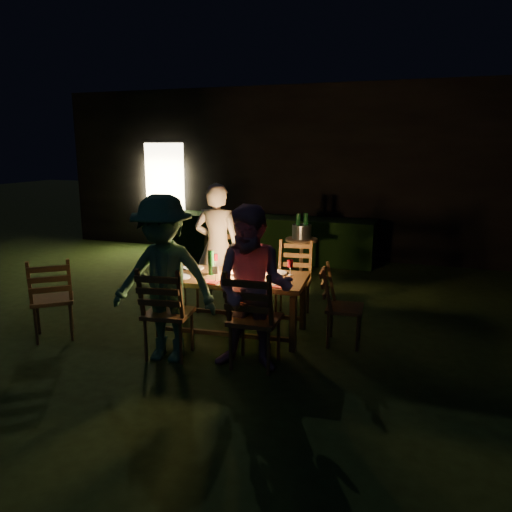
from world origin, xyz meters
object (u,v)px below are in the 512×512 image
(chair_end, at_px, (342,320))
(dining_table, at_px, (233,282))
(chair_far_right, at_px, (293,293))
(bottle_bucket_a, at_px, (298,229))
(lantern, at_px, (238,261))
(bottle_bucket_b, at_px, (306,228))
(chair_spare, at_px, (54,313))
(person_opp_left, at_px, (164,279))
(chair_near_right, at_px, (254,336))
(side_table, at_px, (302,244))
(chair_near_left, at_px, (168,328))
(bottle_table, at_px, (211,262))
(chair_far_left, at_px, (217,286))
(person_house_side, at_px, (217,247))
(person_opp_right, at_px, (253,289))
(ice_bucket, at_px, (302,232))

(chair_end, bearing_deg, dining_table, -89.32)
(chair_far_right, bearing_deg, chair_end, 130.72)
(chair_far_right, xyz_separation_m, bottle_bucket_a, (-0.37, 1.63, 0.55))
(lantern, relative_size, bottle_bucket_b, 1.09)
(chair_spare, xyz_separation_m, bottle_bucket_b, (2.02, 3.33, 0.54))
(chair_end, distance_m, person_opp_left, 1.95)
(chair_near_right, height_order, side_table, chair_near_right)
(chair_near_left, height_order, side_table, chair_near_left)
(chair_spare, distance_m, bottle_bucket_b, 3.93)
(chair_spare, distance_m, side_table, 3.85)
(side_table, relative_size, bottle_bucket_b, 2.12)
(lantern, relative_size, side_table, 0.52)
(side_table, relative_size, bottle_bucket_a, 2.12)
(chair_end, height_order, lantern, lantern)
(chair_end, bearing_deg, bottle_table, -89.33)
(chair_far_left, bearing_deg, chair_end, 156.19)
(chair_near_left, xyz_separation_m, bottle_bucket_b, (0.57, 3.34, 0.53))
(chair_far_left, distance_m, person_house_side, 0.51)
(person_opp_right, distance_m, bottle_bucket_a, 3.25)
(dining_table, height_order, person_house_side, person_house_side)
(person_opp_left, bearing_deg, chair_end, 26.00)
(dining_table, distance_m, lantern, 0.24)
(dining_table, xyz_separation_m, bottle_table, (-0.25, -0.02, 0.21))
(chair_near_right, bearing_deg, bottle_bucket_a, 95.66)
(chair_end, bearing_deg, person_opp_left, -63.33)
(chair_near_right, relative_size, side_table, 1.52)
(lantern, bearing_deg, chair_near_left, -115.81)
(bottle_table, bearing_deg, ice_bucket, 81.00)
(ice_bucket, bearing_deg, bottle_table, -99.00)
(bottle_bucket_b, bearing_deg, chair_near_left, -99.73)
(person_opp_left, xyz_separation_m, bottle_bucket_b, (0.57, 3.39, 0.01))
(dining_table, xyz_separation_m, chair_near_right, (0.52, -0.72, -0.30))
(chair_far_left, relative_size, person_opp_right, 0.66)
(chair_far_left, distance_m, chair_far_right, 1.00)
(person_house_side, bearing_deg, bottle_bucket_a, -115.93)
(chair_spare, xyz_separation_m, bottle_table, (1.57, 0.77, 0.53))
(dining_table, distance_m, bottle_bucket_a, 2.47)
(chair_end, bearing_deg, bottle_bucket_b, -161.81)
(side_table, bearing_deg, chair_end, -65.63)
(person_opp_left, xyz_separation_m, ice_bucket, (0.52, 3.35, -0.04))
(side_table, bearing_deg, bottle_bucket_b, 38.66)
(bottle_bucket_b, bearing_deg, person_opp_left, -99.53)
(dining_table, bearing_deg, person_house_side, 118.76)
(chair_near_left, relative_size, chair_end, 1.12)
(chair_near_left, relative_size, chair_far_left, 0.95)
(chair_far_left, height_order, person_opp_right, person_opp_right)
(bottle_table, bearing_deg, chair_far_left, 110.00)
(chair_near_right, distance_m, bottle_table, 1.16)
(chair_near_left, height_order, chair_end, chair_near_left)
(dining_table, distance_m, side_table, 2.50)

